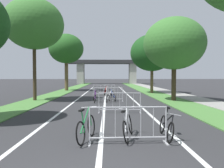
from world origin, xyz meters
TOP-DOWN VIEW (x-y plane):
  - grass_verge_left at (-5.25, 25.06)m, footprint 2.20×61.27m
  - grass_verge_right at (5.25, 25.06)m, footprint 2.20×61.27m
  - sidewalk_path_right at (7.39, 25.06)m, footprint 2.08×61.27m
  - lane_stripe_center at (0.00, 17.72)m, footprint 0.14×35.44m
  - lane_stripe_right_lane at (2.28, 17.72)m, footprint 0.14×35.44m
  - lane_stripe_left_lane at (-2.28, 17.72)m, footprint 0.14×35.44m
  - overpass_bridge at (0.00, 50.64)m, footprint 19.18×3.42m
  - tree_left_pine_near at (-5.42, 13.76)m, footprint 4.51×4.51m
  - tree_left_cypress_far at (-5.18, 25.26)m, footprint 4.49×4.49m
  - tree_right_maple_mid at (5.26, 13.39)m, footprint 4.64×4.64m
  - tree_right_oak_mid at (5.13, 20.80)m, footprint 4.78×4.78m
  - crowd_barrier_nearest at (0.76, 3.12)m, footprint 2.21×0.49m
  - crowd_barrier_second at (0.82, 8.19)m, footprint 2.22×0.54m
  - crowd_barrier_third at (0.26, 13.25)m, footprint 2.22×0.55m
  - crowd_barrier_fourth at (-0.14, 18.31)m, footprint 2.22×0.55m
  - bicycle_blue_0 at (0.62, 13.80)m, footprint 0.64×1.63m
  - bicycle_red_1 at (-0.04, 17.76)m, footprint 0.55×1.70m
  - bicycle_green_2 at (-0.44, 3.49)m, footprint 0.52×1.62m
  - bicycle_white_3 at (0.30, 12.87)m, footprint 0.68×1.64m
  - bicycle_black_4 at (2.00, 3.70)m, footprint 0.45×1.65m
  - bicycle_silver_5 at (0.80, 3.69)m, footprint 0.53×1.73m
  - bicycle_purple_6 at (-0.75, 12.71)m, footprint 0.51×1.67m

SIDE VIEW (x-z plane):
  - lane_stripe_center at x=0.00m, z-range 0.00..0.01m
  - lane_stripe_right_lane at x=2.28m, z-range 0.00..0.01m
  - lane_stripe_left_lane at x=-2.28m, z-range 0.00..0.01m
  - grass_verge_left at x=-5.25m, z-range 0.00..0.05m
  - grass_verge_right at x=5.25m, z-range 0.00..0.05m
  - sidewalk_path_right at x=7.39m, z-range 0.00..0.08m
  - bicycle_blue_0 at x=0.62m, z-range -0.09..0.77m
  - bicycle_black_4 at x=2.00m, z-range -0.11..0.81m
  - bicycle_red_1 at x=-0.04m, z-range -0.13..0.83m
  - bicycle_purple_6 at x=-0.75m, z-range -0.11..0.82m
  - bicycle_white_3 at x=0.30m, z-range -0.11..0.83m
  - bicycle_silver_5 at x=0.80m, z-range -0.09..0.83m
  - bicycle_green_2 at x=-0.44m, z-range -0.10..0.86m
  - crowd_barrier_nearest at x=0.76m, z-range -0.01..1.04m
  - crowd_barrier_second at x=0.82m, z-range -0.01..1.04m
  - crowd_barrier_third at x=0.26m, z-range -0.01..1.04m
  - crowd_barrier_fourth at x=-0.14m, z-range -0.01..1.04m
  - overpass_bridge at x=0.00m, z-range 1.30..7.23m
  - tree_right_maple_mid at x=5.26m, z-range 1.19..7.54m
  - tree_right_oak_mid at x=5.13m, z-range 1.22..7.75m
  - tree_left_cypress_far at x=-5.18m, z-range 1.76..9.17m
  - tree_left_pine_near at x=-5.42m, z-range 1.97..9.76m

